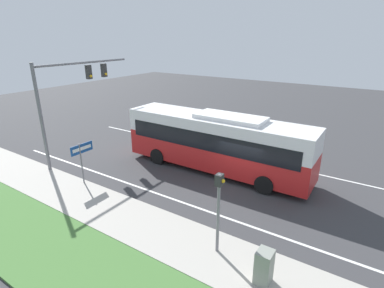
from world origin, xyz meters
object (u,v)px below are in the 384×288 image
(bus, at_px, (216,140))
(street_sign, at_px, (82,155))
(pedestrian_signal, at_px, (219,202))
(utility_cabinet, at_px, (264,267))
(signal_gantry, at_px, (70,90))

(bus, height_order, street_sign, bus)
(pedestrian_signal, relative_size, street_sign, 1.38)
(utility_cabinet, bearing_deg, signal_gantry, 75.94)
(signal_gantry, height_order, street_sign, signal_gantry)
(bus, relative_size, street_sign, 4.79)
(signal_gantry, bearing_deg, street_sign, -122.55)
(bus, bearing_deg, signal_gantry, 113.12)
(street_sign, bearing_deg, pedestrian_signal, -96.15)
(bus, distance_m, signal_gantry, 9.65)
(street_sign, bearing_deg, utility_cabinet, -97.81)
(bus, height_order, utility_cabinet, bus)
(pedestrian_signal, relative_size, utility_cabinet, 2.70)
(signal_gantry, height_order, utility_cabinet, signal_gantry)
(street_sign, bearing_deg, signal_gantry, 57.45)
(bus, bearing_deg, pedestrian_signal, -150.52)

